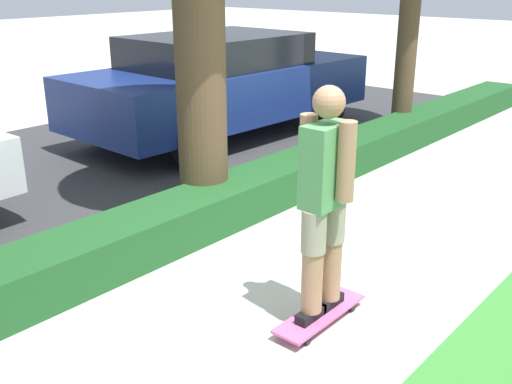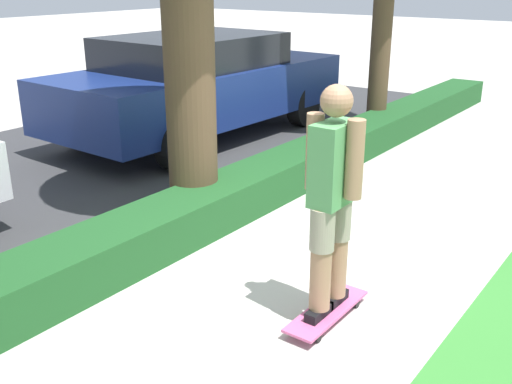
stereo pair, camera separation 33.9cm
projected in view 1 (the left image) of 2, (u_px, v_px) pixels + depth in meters
The scene contains 6 objects.
ground_plane at pixel (327, 291), 4.73m from camera, with size 60.00×60.00×0.00m, color #BCB7AD.
street_asphalt at pixel (42, 179), 7.31m from camera, with size 16.39×5.00×0.01m.
hedge_row at pixel (187, 217), 5.64m from camera, with size 16.39×0.60×0.40m.
skateboard at pixel (320, 314), 4.29m from camera, with size 0.83×0.24×0.08m.
skater_person at pixel (325, 199), 3.98m from camera, with size 0.49×0.42×1.63m.
parked_car_middle at pixel (222, 83), 9.02m from camera, with size 4.81×2.14×1.53m.
Camera 1 is at (-3.52, -2.30, 2.37)m, focal length 42.00 mm.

